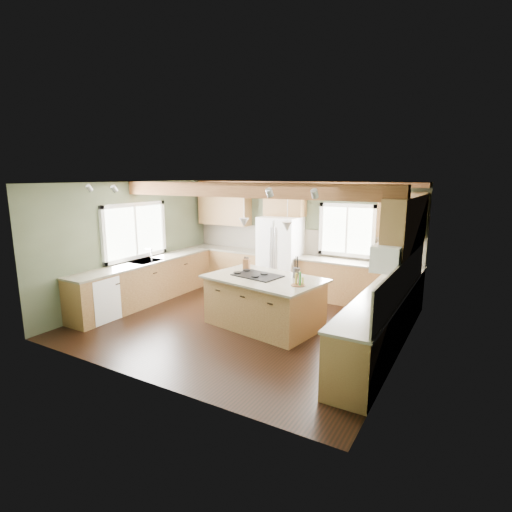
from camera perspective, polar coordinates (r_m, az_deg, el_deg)
The scene contains 37 objects.
floor at distance 7.61m, azimuth -1.84°, elevation -9.56°, with size 5.60×5.60×0.00m, color black.
ceiling at distance 7.11m, azimuth -1.98°, elevation 10.41°, with size 5.60×5.60×0.00m, color silver.
wall_back at distance 9.43m, azimuth 6.18°, elevation 2.68°, with size 5.60×5.60×0.00m, color #3D4531.
wall_left at distance 9.03m, azimuth -17.17°, elevation 1.84°, with size 5.00×5.00×0.00m, color #3D4531.
wall_right at distance 6.27m, azimuth 20.39°, elevation -2.47°, with size 5.00×5.00×0.00m, color #3D4531.
ceiling_beam at distance 7.19m, azimuth -1.57°, elevation 9.38°, with size 5.55×0.26×0.26m, color #502A17.
soffit_trim at distance 9.23m, azimuth 6.09°, elevation 10.23°, with size 5.55×0.20×0.10m, color #502A17.
backsplash_back at distance 9.43m, azimuth 6.13°, elevation 2.13°, with size 5.58×0.03×0.58m, color brown.
backsplash_right at distance 6.34m, azimuth 20.28°, elevation -3.15°, with size 0.03×3.70×0.58m, color brown.
base_cab_back_left at distance 10.19m, azimuth -3.86°, elevation -1.55°, with size 2.02×0.60×0.88m, color brown.
counter_back_left at distance 10.09m, azimuth -3.90°, elevation 1.00°, with size 2.06×0.64×0.04m, color #504A3B.
base_cab_back_right at distance 8.83m, azimuth 14.13°, elevation -3.91°, with size 2.62×0.60×0.88m, color brown.
counter_back_right at distance 8.73m, azimuth 14.28°, elevation -1.00°, with size 2.66×0.64×0.04m, color #504A3B.
base_cab_left at distance 9.02m, azimuth -15.31°, elevation -3.65°, with size 0.60×3.70×0.88m, color brown.
counter_left at distance 8.92m, azimuth -15.47°, elevation -0.80°, with size 0.64×3.74×0.04m, color #504A3B.
base_cab_right at distance 6.61m, azimuth 17.36°, elevation -9.35°, with size 0.60×3.70×0.88m, color brown.
counter_right at distance 6.47m, azimuth 17.60°, elevation -5.53°, with size 0.64×3.74×0.04m, color #504A3B.
upper_cab_back_left at distance 10.17m, azimuth -4.52°, elevation 7.04°, with size 1.40×0.35×0.90m, color brown.
upper_cab_over_fridge at distance 9.30m, azimuth 4.14°, elevation 7.87°, with size 0.96×0.35×0.70m, color brown.
upper_cab_right at distance 7.06m, azimuth 20.64°, elevation 4.38°, with size 0.35×2.20×0.90m, color brown.
upper_cab_back_corner at distance 8.51m, azimuth 20.13°, elevation 5.51°, with size 0.90×0.35×0.90m, color brown.
window_left at distance 9.01m, azimuth -16.94°, elevation 3.44°, with size 0.04×1.60×1.05m, color white.
window_back at distance 8.97m, azimuth 12.89°, elevation 3.62°, with size 1.10×0.04×1.00m, color white.
sink at distance 8.92m, azimuth -15.47°, elevation -0.76°, with size 0.50×0.65×0.03m, color #262628.
faucet at distance 8.76m, azimuth -14.69°, elevation 0.03°, with size 0.02×0.02×0.28m, color #B2B2B7.
dishwasher at distance 8.20m, azimuth -21.73°, elevation -5.66°, with size 0.60×0.60×0.84m, color white.
oven at distance 5.45m, azimuth 14.06°, elevation -13.88°, with size 0.60×0.72×0.84m, color white.
microwave at distance 6.20m, azimuth 18.47°, elevation -0.11°, with size 0.40×0.70×0.38m, color white.
pendant_left at distance 7.34m, azimuth -1.74°, elevation 4.81°, with size 0.18×0.18×0.16m, color #B2B2B7.
pendant_right at distance 6.75m, azimuth 4.48°, elevation 4.19°, with size 0.18×0.18×0.16m, color #B2B2B7.
refrigerator at distance 9.29m, azimuth 3.48°, elevation 0.08°, with size 0.90×0.74×1.80m, color white.
island at distance 7.35m, azimuth 1.19°, elevation -6.70°, with size 1.94×1.19×0.88m, color olive.
island_top at distance 7.22m, azimuth 1.20°, elevation -3.23°, with size 2.07×1.31×0.04m, color #504A3B.
cooktop at distance 7.31m, azimuth 0.21°, elevation -2.80°, with size 0.84×0.56×0.02m, color black.
knife_block at distance 7.79m, azimuth -1.37°, elevation -1.19°, with size 0.13×0.09×0.21m, color brown.
utensil_crock at distance 7.24m, azimuth 5.78°, elevation -2.36°, with size 0.13×0.13×0.18m, color #413734.
bottle_tray at distance 6.71m, azimuth 6.05°, elevation -3.26°, with size 0.25×0.25×0.23m, color brown, non-canonical shape.
Camera 1 is at (3.77, -6.02, 2.73)m, focal length 28.00 mm.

